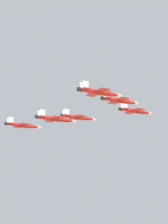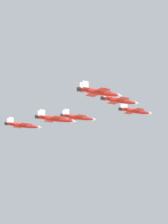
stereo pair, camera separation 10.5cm
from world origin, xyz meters
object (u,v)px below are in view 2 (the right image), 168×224
Objects in this scene: jet_slot_rear at (56,119)px; jet_right_outer at (100,92)px; jet_lead at (135,111)px; jet_left_outer at (23,125)px; jet_right_wingman at (120,101)px; jet_left_wingman at (78,117)px.

jet_right_outer is at bearing -89.45° from jet_slot_rear.
jet_lead is 45.66m from jet_left_outer.
jet_left_outer is 1.00× the size of jet_slot_rear.
jet_right_wingman is 23.00m from jet_right_outer.
jet_right_outer is (57.29, 13.83, -1.22)m from jet_left_outer.
jet_right_outer is at bearing -139.74° from jet_lead.
jet_left_outer is at bearing 139.53° from jet_lead.
jet_right_wingman is 0.97× the size of jet_left_outer.
jet_right_wingman is 0.99× the size of jet_right_outer.
jet_lead is 0.98× the size of jet_left_wingman.
jet_right_wingman is at bearing -68.91° from jet_left_outer.
jet_left_outer is 1.03× the size of jet_right_outer.
jet_lead reaches higher than jet_right_wingman.
jet_slot_rear is at bearing 179.90° from jet_lead.
jet_right_outer is 29.55m from jet_slot_rear.
jet_lead reaches higher than jet_left_wingman.
jet_lead is 1.01× the size of jet_right_wingman.
jet_lead is 1.01× the size of jet_right_outer.
jet_left_wingman is 1.00× the size of jet_left_outer.
jet_slot_rear is (-10.25, -20.31, -5.52)m from jet_right_wingman.
jet_right_wingman is at bearing -139.74° from jet_lead.
jet_lead is at bearing 40.89° from jet_right_wingman.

